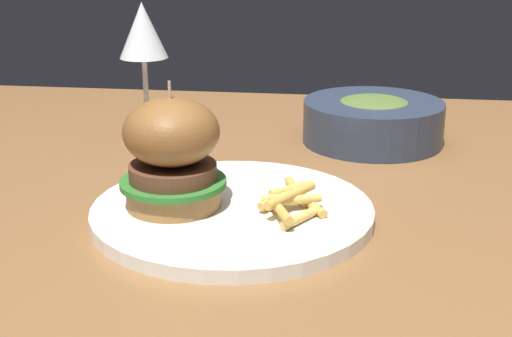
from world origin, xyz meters
TOP-DOWN VIEW (x-y plane):
  - dining_table at (0.00, 0.00)m, footprint 1.24×0.97m
  - main_plate at (-0.07, -0.07)m, footprint 0.28×0.28m
  - burger_sandwich at (-0.13, -0.08)m, footprint 0.11×0.11m
  - fries_pile at (-0.01, -0.07)m, footprint 0.07×0.13m
  - wine_glass at (-0.23, 0.18)m, footprint 0.07×0.07m
  - soup_bowl at (0.08, 0.21)m, footprint 0.19×0.19m

SIDE VIEW (x-z plane):
  - dining_table at x=0.00m, z-range 0.29..1.03m
  - main_plate at x=-0.07m, z-range 0.74..0.75m
  - fries_pile at x=-0.01m, z-range 0.75..0.77m
  - soup_bowl at x=0.08m, z-range 0.74..0.80m
  - burger_sandwich at x=-0.13m, z-range 0.75..0.87m
  - wine_glass at x=-0.23m, z-range 0.79..0.97m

